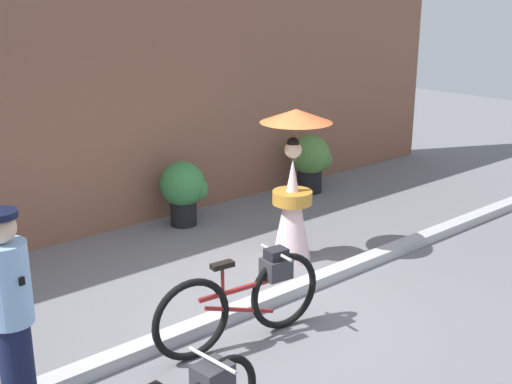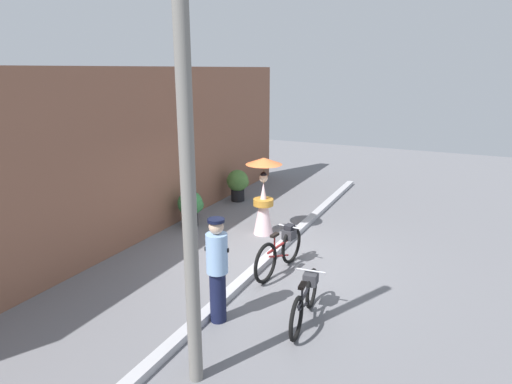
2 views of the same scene
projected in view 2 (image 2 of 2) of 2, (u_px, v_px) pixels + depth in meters
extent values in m
plane|color=slate|center=(269.00, 259.00, 9.40)|extent=(30.00, 30.00, 0.00)
cube|color=brown|center=(139.00, 155.00, 10.25)|extent=(14.00, 0.40, 3.96)
cube|color=#B2B2B7|center=(269.00, 257.00, 9.38)|extent=(14.00, 0.20, 0.12)
torus|color=black|center=(312.00, 288.00, 7.45)|extent=(0.68, 0.13, 0.68)
torus|color=black|center=(296.00, 319.00, 6.55)|extent=(0.68, 0.13, 0.68)
cube|color=black|center=(305.00, 295.00, 6.96)|extent=(0.83, 0.12, 0.04)
cube|color=black|center=(304.00, 305.00, 7.01)|extent=(0.73, 0.10, 0.26)
cylinder|color=black|center=(302.00, 294.00, 6.77)|extent=(0.03, 0.03, 0.28)
cube|color=black|center=(302.00, 286.00, 6.73)|extent=(0.23, 0.11, 0.05)
cylinder|color=silver|center=(311.00, 271.00, 7.26)|extent=(0.08, 0.48, 0.03)
cube|color=#333338|center=(311.00, 278.00, 7.29)|extent=(0.28, 0.24, 0.20)
torus|color=black|center=(291.00, 245.00, 9.15)|extent=(0.79, 0.15, 0.79)
torus|color=black|center=(266.00, 263.00, 8.29)|extent=(0.79, 0.15, 0.79)
cube|color=maroon|center=(279.00, 246.00, 8.68)|extent=(0.88, 0.13, 0.04)
cube|color=maroon|center=(279.00, 256.00, 8.73)|extent=(0.76, 0.12, 0.28)
cylinder|color=maroon|center=(275.00, 243.00, 8.49)|extent=(0.03, 0.03, 0.32)
cube|color=black|center=(275.00, 235.00, 8.44)|extent=(0.23, 0.11, 0.05)
cylinder|color=silver|center=(289.00, 227.00, 8.94)|extent=(0.08, 0.48, 0.03)
cube|color=#333338|center=(289.00, 234.00, 8.99)|extent=(0.28, 0.25, 0.20)
cube|color=black|center=(289.00, 228.00, 8.95)|extent=(0.22, 0.18, 0.14)
cylinder|color=#141938|center=(218.00, 297.00, 7.01)|extent=(0.26, 0.26, 0.85)
cylinder|color=#8CB2E0|center=(217.00, 253.00, 6.81)|extent=(0.34, 0.34, 0.64)
sphere|color=#D8B293|center=(216.00, 227.00, 6.69)|extent=(0.23, 0.23, 0.23)
cylinder|color=black|center=(216.00, 220.00, 6.66)|extent=(0.26, 0.26, 0.05)
cube|color=black|center=(217.00, 249.00, 6.79)|extent=(0.14, 0.38, 0.06)
cone|color=silver|center=(263.00, 208.00, 10.69)|extent=(0.48, 0.48, 1.30)
cylinder|color=#C1842D|center=(263.00, 202.00, 10.65)|extent=(0.49, 0.49, 0.16)
sphere|color=beige|center=(263.00, 178.00, 10.49)|extent=(0.21, 0.21, 0.21)
sphere|color=black|center=(263.00, 175.00, 10.47)|extent=(0.16, 0.16, 0.16)
cylinder|color=olive|center=(264.00, 172.00, 10.51)|extent=(0.02, 0.02, 0.55)
cone|color=orange|center=(264.00, 161.00, 10.44)|extent=(0.87, 0.87, 0.16)
cylinder|color=black|center=(238.00, 195.00, 13.52)|extent=(0.41, 0.41, 0.37)
sphere|color=#4C7A38|center=(238.00, 181.00, 13.40)|extent=(0.66, 0.66, 0.66)
sphere|color=#4C7A38|center=(243.00, 182.00, 13.52)|extent=(0.36, 0.36, 0.36)
cylinder|color=black|center=(191.00, 219.00, 11.35)|extent=(0.38, 0.38, 0.35)
sphere|color=#387F42|center=(190.00, 203.00, 11.23)|extent=(0.64, 0.64, 0.64)
sphere|color=#387F42|center=(197.00, 205.00, 11.35)|extent=(0.35, 0.35, 0.35)
cylinder|color=slate|center=(189.00, 204.00, 5.14)|extent=(0.18, 0.18, 4.80)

